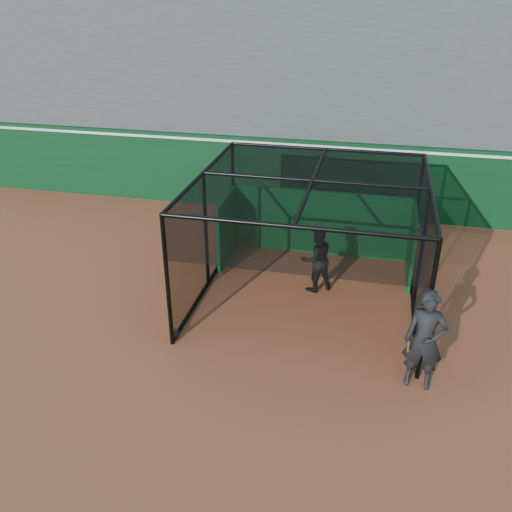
# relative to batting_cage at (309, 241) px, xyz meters

# --- Properties ---
(ground) EXTENTS (120.00, 120.00, 0.00)m
(ground) POSITION_rel_batting_cage_xyz_m (-1.18, -2.81, -1.53)
(ground) COLOR brown
(ground) RESTS_ON ground
(outfield_wall) EXTENTS (50.00, 0.50, 2.50)m
(outfield_wall) POSITION_rel_batting_cage_xyz_m (-1.18, 5.69, -0.24)
(outfield_wall) COLOR #093316
(outfield_wall) RESTS_ON ground
(grandstand) EXTENTS (50.00, 7.85, 8.95)m
(grandstand) POSITION_rel_batting_cage_xyz_m (-1.18, 9.47, 2.95)
(grandstand) COLOR #4C4C4F
(grandstand) RESTS_ON ground
(batting_cage) EXTENTS (5.30, 5.40, 3.06)m
(batting_cage) POSITION_rel_batting_cage_xyz_m (0.00, 0.00, 0.00)
(batting_cage) COLOR black
(batting_cage) RESTS_ON ground
(batter) EXTENTS (1.07, 1.02, 1.74)m
(batter) POSITION_rel_batting_cage_xyz_m (0.15, 0.39, -0.66)
(batter) COLOR black
(batter) RESTS_ON ground
(on_deck_player) EXTENTS (0.80, 0.57, 2.09)m
(on_deck_player) POSITION_rel_batting_cage_xyz_m (2.60, -2.87, -0.48)
(on_deck_player) COLOR black
(on_deck_player) RESTS_ON ground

